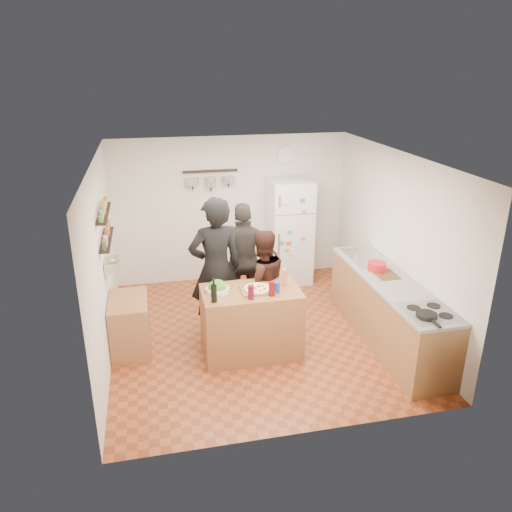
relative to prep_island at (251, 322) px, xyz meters
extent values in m
plane|color=brown|center=(0.19, 0.46, -0.46)|extent=(4.20, 4.20, 0.00)
plane|color=white|center=(0.19, 0.46, 2.04)|extent=(4.20, 4.20, 0.00)
plane|color=silver|center=(0.19, 2.56, 0.79)|extent=(4.00, 0.00, 4.00)
plane|color=silver|center=(-1.81, 0.46, 0.79)|extent=(0.00, 4.20, 4.20)
plane|color=silver|center=(2.19, 0.46, 0.79)|extent=(0.00, 4.20, 4.20)
cube|color=brown|center=(0.00, 0.00, 0.00)|extent=(1.25, 0.72, 0.91)
cube|color=brown|center=(0.08, -0.02, 0.47)|extent=(0.42, 0.34, 0.02)
cylinder|color=beige|center=(0.08, -0.02, 0.48)|extent=(0.34, 0.34, 0.02)
cylinder|color=silver|center=(-0.42, 0.05, 0.48)|extent=(0.29, 0.29, 0.06)
cylinder|color=black|center=(-0.50, -0.22, 0.57)|extent=(0.07, 0.07, 0.22)
cylinder|color=#540720|center=(-0.05, -0.24, 0.54)|extent=(0.07, 0.07, 0.18)
cylinder|color=#61080F|center=(0.22, -0.20, 0.55)|extent=(0.08, 0.08, 0.18)
cylinder|color=#AC6D48|center=(0.45, 0.05, 0.55)|extent=(0.06, 0.06, 0.19)
cylinder|color=navy|center=(0.30, -0.12, 0.53)|extent=(0.09, 0.09, 0.14)
imported|color=black|center=(-0.37, 0.56, 0.55)|extent=(0.79, 0.57, 2.01)
imported|color=black|center=(0.25, 0.46, 0.32)|extent=(0.83, 0.69, 1.55)
imported|color=#282624|center=(0.13, 1.12, 0.42)|extent=(1.04, 0.47, 1.75)
cube|color=#9E7042|center=(1.89, -0.09, -0.01)|extent=(0.63, 2.63, 0.90)
cube|color=white|center=(1.89, -1.04, 0.46)|extent=(0.60, 0.62, 0.02)
cylinder|color=black|center=(1.79, -1.14, 0.49)|extent=(0.24, 0.24, 0.05)
cube|color=silver|center=(1.89, 0.76, 0.46)|extent=(0.50, 0.80, 0.03)
cube|color=olive|center=(1.89, 0.08, 0.46)|extent=(0.30, 0.40, 0.02)
cylinder|color=red|center=(1.84, 0.26, 0.52)|extent=(0.26, 0.26, 0.11)
cube|color=white|center=(1.14, 2.21, 0.45)|extent=(0.70, 0.68, 1.80)
cylinder|color=silver|center=(1.14, 2.54, 1.69)|extent=(0.30, 0.03, 0.30)
cube|color=black|center=(-1.74, 0.66, 1.04)|extent=(0.12, 1.00, 0.02)
cube|color=black|center=(-1.74, 0.66, 1.40)|extent=(0.12, 1.00, 0.02)
cube|color=silver|center=(-1.71, 0.66, 0.69)|extent=(0.18, 0.35, 0.14)
cube|color=#AA7247|center=(-1.55, 0.44, -0.09)|extent=(0.50, 0.80, 0.73)
cube|color=black|center=(-0.16, 2.46, 1.49)|extent=(0.90, 0.04, 0.04)
camera|label=1|loc=(-1.17, -5.62, 3.15)|focal=35.00mm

